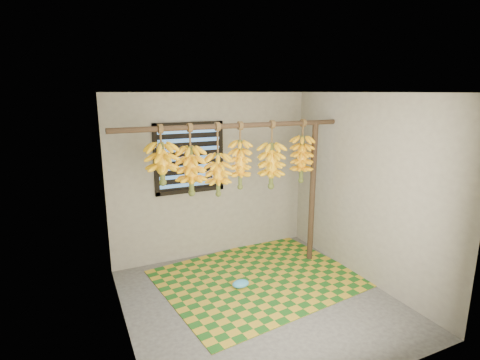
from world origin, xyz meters
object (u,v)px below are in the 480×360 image
plastic_bag (241,284)px  support_post (312,194)px  banana_bunch_b (191,171)px  banana_bunch_e (271,165)px  banana_bunch_d (240,164)px  banana_bunch_a (162,163)px  banana_bunch_c (218,174)px  woven_mat (259,278)px  banana_bunch_f (302,159)px

plastic_bag → support_post: bearing=14.6°
banana_bunch_b → banana_bunch_e: size_ratio=0.96×
banana_bunch_b → banana_bunch_d: same height
support_post → plastic_bag: support_post is taller
banana_bunch_a → banana_bunch_e: size_ratio=0.77×
support_post → banana_bunch_a: size_ratio=2.91×
plastic_bag → banana_bunch_c: banana_bunch_c is taller
banana_bunch_b → banana_bunch_e: 1.10m
support_post → plastic_bag: bearing=-165.4°
banana_bunch_a → banana_bunch_e: 1.45m
support_post → banana_bunch_c: size_ratio=2.20×
plastic_bag → banana_bunch_b: banana_bunch_b is taller
woven_mat → banana_bunch_f: size_ratio=2.87×
woven_mat → plastic_bag: 0.35m
plastic_bag → banana_bunch_f: (1.07, 0.33, 1.46)m
banana_bunch_a → banana_bunch_e: bearing=0.0°
woven_mat → banana_bunch_d: bearing=131.1°
banana_bunch_c → banana_bunch_d: (0.30, 0.00, 0.10)m
banana_bunch_a → banana_bunch_d: 0.99m
banana_bunch_e → banana_bunch_f: (0.48, 0.00, 0.05)m
banana_bunch_d → banana_bunch_f: bearing=0.0°
woven_mat → banana_bunch_c: (-0.48, 0.20, 1.41)m
plastic_bag → banana_bunch_d: 1.50m
banana_bunch_f → support_post: bearing=0.0°
banana_bunch_c → banana_bunch_a: bearing=180.0°
support_post → banana_bunch_f: size_ratio=2.33×
support_post → banana_bunch_a: (-2.12, -0.00, 0.60)m
woven_mat → support_post: bearing=12.1°
support_post → banana_bunch_f: 0.55m
woven_mat → banana_bunch_b: (-0.82, 0.20, 1.48)m
plastic_bag → banana_bunch_d: size_ratio=0.26×
woven_mat → banana_bunch_e: size_ratio=2.77×
plastic_bag → banana_bunch_b: bearing=146.2°
banana_bunch_c → banana_bunch_e: same height
banana_bunch_a → banana_bunch_d: same height
banana_bunch_b → banana_bunch_d: bearing=0.0°
banana_bunch_c → banana_bunch_e: bearing=0.0°
banana_bunch_d → banana_bunch_f: 0.93m
woven_mat → banana_bunch_d: banana_bunch_d is taller
banana_bunch_d → banana_bunch_e: same height
banana_bunch_a → banana_bunch_d: bearing=0.0°
woven_mat → banana_bunch_b: banana_bunch_b is taller
banana_bunch_e → banana_bunch_b: bearing=180.0°
support_post → banana_bunch_e: size_ratio=2.25×
woven_mat → banana_bunch_a: size_ratio=3.58×
woven_mat → banana_bunch_c: bearing=156.9°
banana_bunch_c → banana_bunch_f: (1.23, 0.00, 0.10)m
banana_bunch_e → plastic_bag: bearing=-151.0°
banana_bunch_d → banana_bunch_a: bearing=-180.0°
banana_bunch_a → woven_mat: bearing=-9.9°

